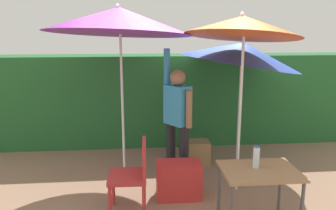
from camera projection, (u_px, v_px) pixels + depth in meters
name	position (u px, v px, depth m)	size (l,w,h in m)	color
ground_plane	(170.00, 186.00, 4.71)	(24.00, 24.00, 0.00)	#937056
hedge_row	(160.00, 99.00, 6.39)	(8.00, 0.70, 1.68)	#23602D
umbrella_rainbow	(243.00, 26.00, 4.16)	(1.48, 1.47, 2.45)	silver
umbrella_orange	(119.00, 21.00, 4.60)	(2.07, 2.08, 2.55)	silver
umbrella_yellow	(241.00, 53.00, 5.17)	(1.90, 1.88, 2.12)	silver
person_vendor	(177.00, 116.00, 4.79)	(0.40, 0.50, 1.88)	black
chair_plastic	(134.00, 173.00, 3.93)	(0.45, 0.45, 0.89)	#B72D2D
cooler_box	(179.00, 180.00, 4.37)	(0.57, 0.35, 0.47)	red
crate_cardboard	(195.00, 153.00, 5.45)	(0.45, 0.30, 0.39)	#9E7A4C
folding_table	(259.00, 177.00, 3.55)	(0.80, 0.60, 0.71)	#4C4C51
bottle_water	(256.00, 157.00, 3.57)	(0.07, 0.07, 0.24)	silver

